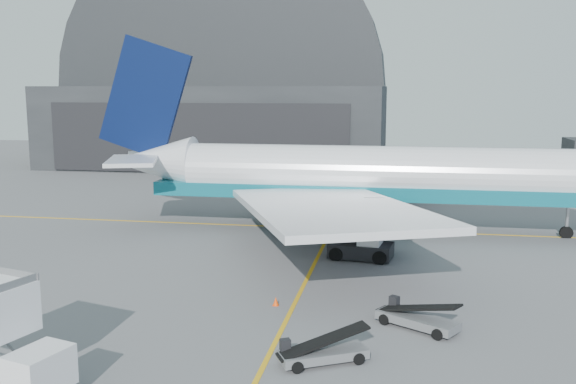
% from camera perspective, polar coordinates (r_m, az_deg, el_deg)
% --- Properties ---
extents(ground, '(200.00, 200.00, 0.00)m').
position_cam_1_polar(ground, '(35.36, 0.43, -10.21)').
color(ground, '#565659').
rests_on(ground, ground).
extents(taxi_lines, '(80.00, 42.12, 0.02)m').
position_cam_1_polar(taxi_lines, '(47.37, 2.98, -5.15)').
color(taxi_lines, gold).
rests_on(taxi_lines, ground).
extents(hangar, '(50.00, 28.30, 28.00)m').
position_cam_1_polar(hangar, '(101.65, -5.79, 7.94)').
color(hangar, black).
rests_on(hangar, ground).
extents(airliner, '(46.65, 45.23, 16.37)m').
position_cam_1_polar(airliner, '(53.30, 6.96, 1.42)').
color(airliner, white).
rests_on(airliner, ground).
extents(pushback_tug, '(4.61, 3.06, 2.00)m').
position_cam_1_polar(pushback_tug, '(45.14, 6.66, -4.96)').
color(pushback_tug, black).
rests_on(pushback_tug, ground).
extents(belt_loader_a, '(4.02, 2.95, 1.56)m').
position_cam_1_polar(belt_loader_a, '(28.58, 3.04, -14.05)').
color(belt_loader_a, slate).
rests_on(belt_loader_a, ground).
extents(belt_loader_b, '(4.22, 3.35, 1.67)m').
position_cam_1_polar(belt_loader_b, '(32.94, 11.37, -10.94)').
color(belt_loader_b, slate).
rests_on(belt_loader_b, ground).
extents(traffic_cone, '(0.33, 0.33, 0.48)m').
position_cam_1_polar(traffic_cone, '(35.59, -1.09, -9.70)').
color(traffic_cone, '#FF4608').
rests_on(traffic_cone, ground).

